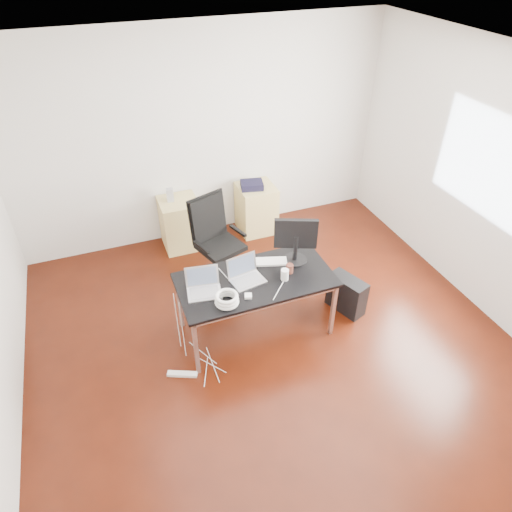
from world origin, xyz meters
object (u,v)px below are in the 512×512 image
object	(u,v)px
filing_cabinet_left	(180,223)
pc_tower	(347,294)
desk	(255,283)
filing_cabinet_right	(256,208)
office_chair	(216,236)

from	to	relation	value
filing_cabinet_left	pc_tower	bearing A→B (deg)	-52.96
desk	filing_cabinet_left	xyz separation A→B (m)	(-0.37, 1.89, -0.33)
pc_tower	filing_cabinet_right	bearing A→B (deg)	79.98
filing_cabinet_right	pc_tower	distance (m)	1.99
desk	pc_tower	xyz separation A→B (m)	(1.10, -0.06, -0.46)
filing_cabinet_right	pc_tower	world-z (taller)	filing_cabinet_right
filing_cabinet_left	filing_cabinet_right	xyz separation A→B (m)	(1.11, 0.00, 0.00)
filing_cabinet_left	filing_cabinet_right	distance (m)	1.11
desk	filing_cabinet_left	world-z (taller)	desk
desk	pc_tower	size ratio (longest dim) A/B	3.56
office_chair	filing_cabinet_left	distance (m)	0.91
desk	filing_cabinet_right	distance (m)	2.06
office_chair	filing_cabinet_left	size ratio (longest dim) A/B	1.54
filing_cabinet_left	pc_tower	distance (m)	2.45
filing_cabinet_left	pc_tower	size ratio (longest dim) A/B	1.56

